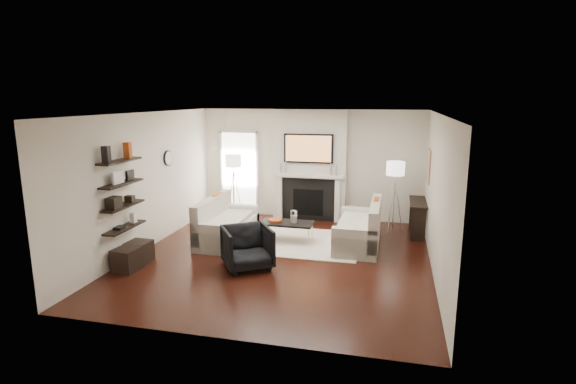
% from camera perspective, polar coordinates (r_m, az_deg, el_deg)
% --- Properties ---
extents(room_envelope, '(6.00, 6.00, 6.00)m').
position_cam_1_polar(room_envelope, '(8.24, -0.97, 0.52)').
color(room_envelope, black).
rests_on(room_envelope, ground).
extents(chimney_breast, '(1.80, 0.25, 2.70)m').
position_cam_1_polar(chimney_breast, '(11.01, 2.75, 3.41)').
color(chimney_breast, silver).
rests_on(chimney_breast, floor).
extents(fireplace_surround, '(1.30, 0.02, 1.04)m').
position_cam_1_polar(fireplace_surround, '(11.04, 2.58, -0.96)').
color(fireplace_surround, black).
rests_on(fireplace_surround, floor).
extents(firebox, '(0.75, 0.02, 0.65)m').
position_cam_1_polar(firebox, '(11.05, 2.57, -1.32)').
color(firebox, black).
rests_on(firebox, floor).
extents(mantel_pilaster_l, '(0.12, 0.08, 1.10)m').
position_cam_1_polar(mantel_pilaster_l, '(11.15, -1.09, -0.65)').
color(mantel_pilaster_l, white).
rests_on(mantel_pilaster_l, floor).
extents(mantel_pilaster_r, '(0.12, 0.08, 1.10)m').
position_cam_1_polar(mantel_pilaster_r, '(10.89, 6.27, -1.03)').
color(mantel_pilaster_r, white).
rests_on(mantel_pilaster_r, floor).
extents(mantel_shelf, '(1.70, 0.18, 0.07)m').
position_cam_1_polar(mantel_shelf, '(10.87, 2.56, 2.07)').
color(mantel_shelf, white).
rests_on(mantel_shelf, chimney_breast).
extents(tv_body, '(1.20, 0.06, 0.70)m').
position_cam_1_polar(tv_body, '(10.80, 2.61, 5.54)').
color(tv_body, black).
rests_on(tv_body, chimney_breast).
extents(tv_screen, '(1.10, 0.00, 0.62)m').
position_cam_1_polar(tv_screen, '(10.77, 2.58, 5.52)').
color(tv_screen, '#BF723F').
rests_on(tv_screen, tv_body).
extents(candlestick_l_tall, '(0.04, 0.04, 0.30)m').
position_cam_1_polar(candlestick_l_tall, '(10.96, -0.25, 3.15)').
color(candlestick_l_tall, silver).
rests_on(candlestick_l_tall, mantel_shelf).
extents(candlestick_l_short, '(0.04, 0.04, 0.24)m').
position_cam_1_polar(candlestick_l_short, '(11.00, -0.91, 3.02)').
color(candlestick_l_short, silver).
rests_on(candlestick_l_short, mantel_shelf).
extents(candlestick_r_tall, '(0.04, 0.04, 0.30)m').
position_cam_1_polar(candlestick_r_tall, '(10.76, 5.46, 2.92)').
color(candlestick_r_tall, silver).
rests_on(candlestick_r_tall, mantel_shelf).
extents(candlestick_r_short, '(0.04, 0.04, 0.24)m').
position_cam_1_polar(candlestick_r_short, '(10.75, 6.14, 2.74)').
color(candlestick_r_short, silver).
rests_on(candlestick_r_short, mantel_shelf).
extents(hallway_panel, '(0.90, 0.02, 2.10)m').
position_cam_1_polar(hallway_panel, '(11.64, -6.16, 2.32)').
color(hallway_panel, white).
rests_on(hallway_panel, floor).
extents(door_trim_l, '(0.06, 0.06, 2.16)m').
position_cam_1_polar(door_trim_l, '(11.79, -8.40, 2.38)').
color(door_trim_l, white).
rests_on(door_trim_l, floor).
extents(door_trim_r, '(0.06, 0.06, 2.16)m').
position_cam_1_polar(door_trim_r, '(11.47, -3.93, 2.22)').
color(door_trim_r, white).
rests_on(door_trim_r, floor).
extents(door_trim_top, '(1.02, 0.06, 0.06)m').
position_cam_1_polar(door_trim_top, '(11.49, -6.32, 7.62)').
color(door_trim_top, white).
rests_on(door_trim_top, wall_back).
extents(rug, '(2.60, 2.00, 0.01)m').
position_cam_1_polar(rug, '(9.50, 1.29, -6.32)').
color(rug, beige).
rests_on(rug, floor).
extents(loveseat_left_base, '(0.85, 1.80, 0.42)m').
position_cam_1_polar(loveseat_left_base, '(9.58, -7.67, -4.99)').
color(loveseat_left_base, beige).
rests_on(loveseat_left_base, floor).
extents(loveseat_left_back, '(0.18, 1.80, 0.80)m').
position_cam_1_polar(loveseat_left_back, '(9.61, -9.59, -3.03)').
color(loveseat_left_back, beige).
rests_on(loveseat_left_back, floor).
extents(loveseat_left_arm_n, '(0.85, 0.18, 0.60)m').
position_cam_1_polar(loveseat_left_arm_n, '(8.84, -9.57, -5.90)').
color(loveseat_left_arm_n, beige).
rests_on(loveseat_left_arm_n, floor).
extents(loveseat_left_arm_s, '(0.85, 0.18, 0.60)m').
position_cam_1_polar(loveseat_left_arm_s, '(10.28, -6.07, -3.24)').
color(loveseat_left_arm_s, beige).
rests_on(loveseat_left_arm_s, floor).
extents(loveseat_left_cushion, '(0.63, 1.44, 0.10)m').
position_cam_1_polar(loveseat_left_cushion, '(9.49, -7.43, -3.51)').
color(loveseat_left_cushion, beige).
rests_on(loveseat_left_cushion, loveseat_left_base).
extents(pillow_left_orange, '(0.10, 0.42, 0.42)m').
position_cam_1_polar(pillow_left_orange, '(9.83, -8.95, -1.45)').
color(pillow_left_orange, '#AB4315').
rests_on(pillow_left_orange, loveseat_left_cushion).
extents(pillow_left_charcoal, '(0.10, 0.40, 0.40)m').
position_cam_1_polar(pillow_left_charcoal, '(9.30, -10.34, -2.33)').
color(pillow_left_charcoal, black).
rests_on(pillow_left_charcoal, loveseat_left_cushion).
extents(loveseat_right_base, '(0.85, 1.80, 0.42)m').
position_cam_1_polar(loveseat_right_base, '(9.31, 8.84, -5.52)').
color(loveseat_right_base, beige).
rests_on(loveseat_right_base, floor).
extents(loveseat_right_back, '(0.18, 1.80, 0.80)m').
position_cam_1_polar(loveseat_right_back, '(9.21, 10.98, -3.75)').
color(loveseat_right_back, beige).
rests_on(loveseat_right_back, floor).
extents(loveseat_right_arm_n, '(0.85, 0.18, 0.60)m').
position_cam_1_polar(loveseat_right_arm_n, '(8.52, 8.40, -6.55)').
color(loveseat_right_arm_n, beige).
rests_on(loveseat_right_arm_n, floor).
extents(loveseat_right_arm_s, '(0.85, 0.18, 0.60)m').
position_cam_1_polar(loveseat_right_arm_s, '(10.06, 9.24, -3.67)').
color(loveseat_right_arm_s, beige).
rests_on(loveseat_right_arm_s, floor).
extents(loveseat_right_cushion, '(0.63, 1.44, 0.10)m').
position_cam_1_polar(loveseat_right_cushion, '(9.24, 8.58, -3.97)').
color(loveseat_right_cushion, beige).
rests_on(loveseat_right_cushion, loveseat_right_base).
extents(pillow_right_orange, '(0.10, 0.42, 0.42)m').
position_cam_1_polar(pillow_right_orange, '(9.45, 11.11, -2.08)').
color(pillow_right_orange, '#AB4315').
rests_on(pillow_right_orange, loveseat_right_cushion).
extents(pillow_right_charcoal, '(0.10, 0.40, 0.40)m').
position_cam_1_polar(pillow_right_charcoal, '(8.87, 10.94, -3.06)').
color(pillow_right_charcoal, black).
rests_on(pillow_right_charcoal, loveseat_right_cushion).
extents(coffee_table, '(1.10, 0.55, 0.04)m').
position_cam_1_polar(coffee_table, '(9.42, -0.14, -3.97)').
color(coffee_table, black).
rests_on(coffee_table, floor).
extents(coffee_leg_nw, '(0.02, 0.02, 0.38)m').
position_cam_1_polar(coffee_leg_nw, '(9.40, -3.43, -5.36)').
color(coffee_leg_nw, silver).
rests_on(coffee_leg_nw, floor).
extents(coffee_leg_ne, '(0.02, 0.02, 0.38)m').
position_cam_1_polar(coffee_leg_ne, '(9.17, 2.59, -5.79)').
color(coffee_leg_ne, silver).
rests_on(coffee_leg_ne, floor).
extents(coffee_leg_sw, '(0.02, 0.02, 0.38)m').
position_cam_1_polar(coffee_leg_sw, '(9.80, -2.69, -4.62)').
color(coffee_leg_sw, silver).
rests_on(coffee_leg_sw, floor).
extents(coffee_leg_se, '(0.02, 0.02, 0.38)m').
position_cam_1_polar(coffee_leg_se, '(9.59, 3.09, -5.01)').
color(coffee_leg_se, silver).
rests_on(coffee_leg_se, floor).
extents(hurricane_glass, '(0.14, 0.14, 0.24)m').
position_cam_1_polar(hurricane_glass, '(9.34, 0.75, -3.09)').
color(hurricane_glass, white).
rests_on(hurricane_glass, coffee_table).
extents(hurricane_candle, '(0.11, 0.11, 0.17)m').
position_cam_1_polar(hurricane_candle, '(9.36, 0.75, -3.47)').
color(hurricane_candle, white).
rests_on(hurricane_candle, coffee_table).
extents(copper_bowl, '(0.30, 0.30, 0.05)m').
position_cam_1_polar(copper_bowl, '(9.47, -1.62, -3.61)').
color(copper_bowl, '#C95421').
rests_on(copper_bowl, coffee_table).
extents(armchair, '(1.09, 1.07, 0.83)m').
position_cam_1_polar(armchair, '(8.03, -5.19, -6.78)').
color(armchair, black).
rests_on(armchair, floor).
extents(lamp_left_post, '(0.02, 0.02, 1.20)m').
position_cam_1_polar(lamp_left_post, '(11.31, -6.86, -0.30)').
color(lamp_left_post, silver).
rests_on(lamp_left_post, floor).
extents(lamp_left_shade, '(0.40, 0.40, 0.30)m').
position_cam_1_polar(lamp_left_shade, '(11.16, -6.97, 3.97)').
color(lamp_left_shade, white).
rests_on(lamp_left_shade, lamp_left_post).
extents(lamp_left_leg_a, '(0.25, 0.02, 1.23)m').
position_cam_1_polar(lamp_left_leg_a, '(11.28, -6.33, -0.32)').
color(lamp_left_leg_a, silver).
rests_on(lamp_left_leg_a, floor).
extents(lamp_left_leg_b, '(0.14, 0.22, 1.23)m').
position_cam_1_polar(lamp_left_leg_b, '(11.42, -6.95, -0.18)').
color(lamp_left_leg_b, silver).
rests_on(lamp_left_leg_b, floor).
extents(lamp_left_leg_c, '(0.14, 0.22, 1.23)m').
position_cam_1_polar(lamp_left_leg_c, '(11.24, -7.29, -0.38)').
color(lamp_left_leg_c, silver).
rests_on(lamp_left_leg_c, floor).
extents(lamp_right_post, '(0.02, 0.02, 1.20)m').
position_cam_1_polar(lamp_right_post, '(10.32, 13.27, -1.73)').
color(lamp_right_post, silver).
rests_on(lamp_right_post, floor).
extents(lamp_right_shade, '(0.40, 0.40, 0.30)m').
position_cam_1_polar(lamp_right_shade, '(10.15, 13.50, 2.93)').
color(lamp_right_shade, white).
rests_on(lamp_right_shade, lamp_right_post).
extents(lamp_right_leg_a, '(0.25, 0.02, 1.23)m').
position_cam_1_polar(lamp_right_leg_a, '(10.32, 13.88, -1.76)').
color(lamp_right_leg_a, silver).
rests_on(lamp_right_leg_a, floor).
extents(lamp_right_leg_b, '(0.14, 0.22, 1.23)m').
position_cam_1_polar(lamp_right_leg_b, '(10.41, 12.97, -1.60)').
color(lamp_right_leg_b, silver).
rests_on(lamp_right_leg_b, floor).
extents(lamp_right_leg_c, '(0.14, 0.22, 1.23)m').
position_cam_1_polar(lamp_right_leg_c, '(10.22, 12.96, -1.84)').
color(lamp_right_leg_c, silver).
rests_on(lamp_right_leg_c, floor).
extents(console_top, '(0.35, 1.20, 0.04)m').
position_cam_1_polar(console_top, '(10.25, 16.21, -1.23)').
color(console_top, black).
rests_on(console_top, floor).
extents(console_leg_n, '(0.30, 0.04, 0.71)m').
position_cam_1_polar(console_leg_n, '(9.81, 16.22, -4.08)').
color(console_leg_n, black).
rests_on(console_leg_n, floor).
extents(console_leg_s, '(0.30, 0.04, 0.71)m').
position_cam_1_polar(console_leg_s, '(10.87, 15.97, -2.51)').
color(console_leg_s, black).
rests_on(console_leg_s, floor).
extents(wall_art, '(0.03, 0.70, 0.70)m').
position_cam_1_polar(wall_art, '(10.01, 17.42, 3.17)').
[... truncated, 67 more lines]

